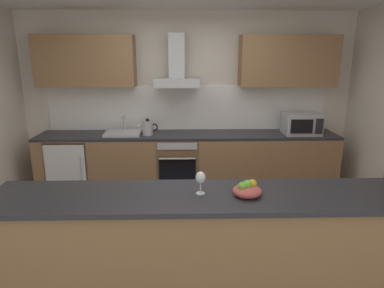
% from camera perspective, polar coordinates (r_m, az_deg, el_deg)
% --- Properties ---
extents(ground, '(5.83, 4.77, 0.02)m').
position_cam_1_polar(ground, '(3.65, -0.32, -18.07)').
color(ground, gray).
extents(wall_back, '(5.83, 0.12, 2.60)m').
position_cam_1_polar(wall_back, '(5.06, -0.77, 7.15)').
color(wall_back, silver).
rests_on(wall_back, ground).
extents(backsplash_tile, '(4.11, 0.02, 0.66)m').
position_cam_1_polar(backsplash_tile, '(5.00, -0.76, 6.25)').
color(backsplash_tile, white).
extents(counter_back, '(4.25, 0.60, 0.90)m').
position_cam_1_polar(counter_back, '(4.88, -0.68, -3.40)').
color(counter_back, olive).
rests_on(counter_back, ground).
extents(counter_island, '(3.32, 0.64, 0.95)m').
position_cam_1_polar(counter_island, '(2.78, 2.11, -17.57)').
color(counter_island, olive).
rests_on(counter_island, ground).
extents(upper_cabinets, '(4.19, 0.32, 0.70)m').
position_cam_1_polar(upper_cabinets, '(4.78, -0.76, 14.05)').
color(upper_cabinets, olive).
extents(oven, '(0.60, 0.62, 0.80)m').
position_cam_1_polar(oven, '(4.85, -2.46, -3.39)').
color(oven, slate).
rests_on(oven, ground).
extents(refrigerator, '(0.58, 0.60, 0.85)m').
position_cam_1_polar(refrigerator, '(5.12, -19.82, -3.71)').
color(refrigerator, white).
rests_on(refrigerator, ground).
extents(microwave, '(0.50, 0.38, 0.30)m').
position_cam_1_polar(microwave, '(4.96, 18.28, 3.32)').
color(microwave, '#B7BABC').
rests_on(microwave, counter_back).
extents(sink, '(0.50, 0.40, 0.26)m').
position_cam_1_polar(sink, '(4.81, -11.69, 1.95)').
color(sink, silver).
rests_on(sink, counter_back).
extents(kettle, '(0.29, 0.15, 0.24)m').
position_cam_1_polar(kettle, '(4.70, -7.61, 2.79)').
color(kettle, '#B7BABC').
rests_on(kettle, counter_back).
extents(range_hood, '(0.62, 0.45, 0.72)m').
position_cam_1_polar(range_hood, '(4.74, -2.61, 12.54)').
color(range_hood, '#B7BABC').
extents(wine_glass, '(0.08, 0.08, 0.18)m').
position_cam_1_polar(wine_glass, '(2.53, 1.47, -5.94)').
color(wine_glass, silver).
rests_on(wine_glass, counter_island).
extents(fruit_bowl, '(0.22, 0.22, 0.13)m').
position_cam_1_polar(fruit_bowl, '(2.56, 9.43, -7.77)').
color(fruit_bowl, '#B24C47').
rests_on(fruit_bowl, counter_island).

